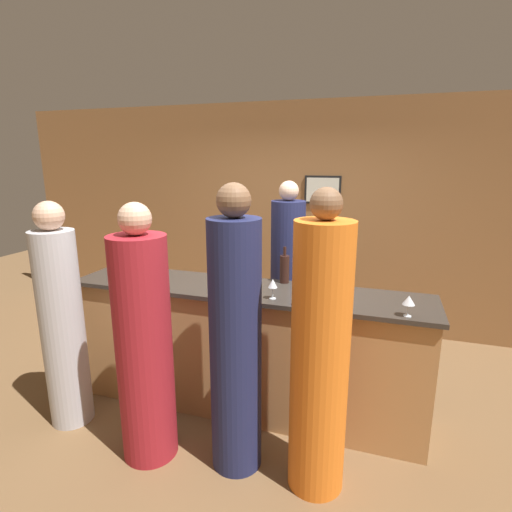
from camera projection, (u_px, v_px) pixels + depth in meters
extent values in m
plane|color=brown|center=(246.00, 405.00, 3.52)|extent=(14.00, 14.00, 0.00)
cube|color=olive|center=(298.00, 217.00, 5.06)|extent=(8.00, 0.06, 2.80)
cube|color=black|center=(323.00, 190.00, 4.84)|extent=(0.44, 0.02, 0.34)
cube|color=silver|center=(322.00, 190.00, 4.83)|extent=(0.39, 0.00, 0.29)
cube|color=#B27F4C|center=(245.00, 351.00, 3.40)|extent=(2.92, 0.55, 1.05)
cube|color=#332D28|center=(245.00, 290.00, 3.27)|extent=(2.98, 0.61, 0.04)
cylinder|color=#1E234C|center=(287.00, 286.00, 4.03)|extent=(0.34, 0.34, 1.73)
sphere|color=beige|center=(289.00, 191.00, 3.80)|extent=(0.19, 0.19, 0.19)
cylinder|color=orange|center=(320.00, 362.00, 2.48)|extent=(0.37, 0.37, 1.78)
sphere|color=brown|center=(326.00, 204.00, 2.25)|extent=(0.19, 0.19, 0.19)
cylinder|color=maroon|center=(144.00, 351.00, 2.78)|extent=(0.39, 0.39, 1.63)
sphere|color=tan|center=(135.00, 219.00, 2.56)|extent=(0.22, 0.22, 0.22)
cylinder|color=#1E234C|center=(236.00, 349.00, 2.67)|extent=(0.35, 0.35, 1.76)
sphere|color=brown|center=(234.00, 200.00, 2.43)|extent=(0.22, 0.22, 0.22)
cylinder|color=#B2B2B7|center=(63.00, 330.00, 3.16)|extent=(0.33, 0.33, 1.60)
sphere|color=tan|center=(49.00, 216.00, 2.94)|extent=(0.22, 0.22, 0.22)
cylinder|color=black|center=(285.00, 269.00, 3.38)|extent=(0.08, 0.08, 0.24)
cylinder|color=black|center=(285.00, 251.00, 3.34)|extent=(0.03, 0.03, 0.08)
cylinder|color=black|center=(127.00, 272.00, 3.33)|extent=(0.08, 0.08, 0.22)
cylinder|color=black|center=(125.00, 254.00, 3.29)|extent=(0.03, 0.03, 0.09)
cylinder|color=silver|center=(328.00, 297.00, 3.04)|extent=(0.05, 0.05, 0.00)
cylinder|color=silver|center=(329.00, 291.00, 3.03)|extent=(0.01, 0.01, 0.08)
cone|color=silver|center=(329.00, 281.00, 3.01)|extent=(0.07, 0.07, 0.08)
cylinder|color=silver|center=(232.00, 293.00, 3.14)|extent=(0.05, 0.05, 0.00)
cylinder|color=silver|center=(232.00, 288.00, 3.13)|extent=(0.01, 0.01, 0.08)
cone|color=silver|center=(231.00, 279.00, 3.11)|extent=(0.08, 0.08, 0.07)
cylinder|color=silver|center=(407.00, 316.00, 2.67)|extent=(0.05, 0.05, 0.00)
cylinder|color=silver|center=(408.00, 310.00, 2.66)|extent=(0.01, 0.01, 0.08)
cone|color=silver|center=(409.00, 300.00, 2.65)|extent=(0.08, 0.08, 0.06)
cylinder|color=silver|center=(337.00, 303.00, 2.91)|extent=(0.05, 0.05, 0.00)
cylinder|color=silver|center=(337.00, 298.00, 2.90)|extent=(0.01, 0.01, 0.08)
cone|color=silver|center=(337.00, 288.00, 2.88)|extent=(0.07, 0.07, 0.08)
cylinder|color=silver|center=(230.00, 288.00, 3.26)|extent=(0.05, 0.05, 0.00)
cylinder|color=silver|center=(230.00, 283.00, 3.25)|extent=(0.01, 0.01, 0.08)
cone|color=silver|center=(230.00, 274.00, 3.23)|extent=(0.07, 0.07, 0.06)
cylinder|color=silver|center=(222.00, 296.00, 3.07)|extent=(0.05, 0.05, 0.00)
cylinder|color=silver|center=(221.00, 290.00, 3.05)|extent=(0.01, 0.01, 0.09)
cone|color=silver|center=(221.00, 281.00, 3.04)|extent=(0.07, 0.07, 0.06)
cylinder|color=silver|center=(273.00, 298.00, 3.01)|extent=(0.05, 0.05, 0.00)
cylinder|color=silver|center=(273.00, 293.00, 3.00)|extent=(0.01, 0.01, 0.09)
cone|color=silver|center=(273.00, 283.00, 2.98)|extent=(0.07, 0.07, 0.07)
cylinder|color=silver|center=(300.00, 306.00, 2.86)|extent=(0.05, 0.05, 0.00)
cylinder|color=silver|center=(301.00, 300.00, 2.85)|extent=(0.01, 0.01, 0.08)
cone|color=silver|center=(301.00, 291.00, 2.84)|extent=(0.06, 0.06, 0.06)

